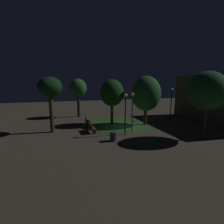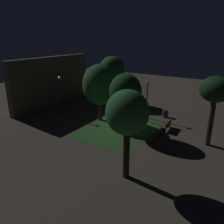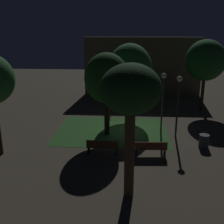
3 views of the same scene
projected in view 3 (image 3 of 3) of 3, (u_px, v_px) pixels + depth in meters
name	position (u px, v px, depth m)	size (l,w,h in m)	color
ground_plane	(127.00, 130.00, 19.18)	(60.00, 60.00, 0.00)	#4C4438
grass_lawn	(112.00, 131.00, 19.14)	(7.67, 6.01, 0.01)	#2D6028
bench_by_lamp	(102.00, 146.00, 15.40)	(1.82, 0.54, 0.88)	brown
bench_path_side	(151.00, 148.00, 15.22)	(1.83, 0.59, 0.88)	brown
tree_tall_center	(130.00, 71.00, 20.90)	(3.49, 3.49, 5.86)	#38281C
tree_back_right	(131.00, 93.00, 10.45)	(2.39, 2.39, 5.64)	#423021
tree_back_left	(206.00, 61.00, 22.77)	(3.33, 3.33, 6.07)	#38281C
tree_left_canopy	(107.00, 79.00, 17.36)	(2.86, 2.86, 5.47)	#2D2116
lamp_post_near_wall	(163.00, 92.00, 18.41)	(0.36, 0.36, 4.05)	#333338
lamp_post_path_center	(118.00, 72.00, 25.44)	(0.36, 0.36, 4.37)	black
lamp_post_plaza_east	(178.00, 96.00, 17.30)	(0.36, 0.36, 4.04)	black
trash_bin	(204.00, 141.00, 16.32)	(0.60, 0.60, 0.81)	#2D3842
building_wall_backdrop	(142.00, 67.00, 28.90)	(12.30, 0.80, 6.08)	brown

